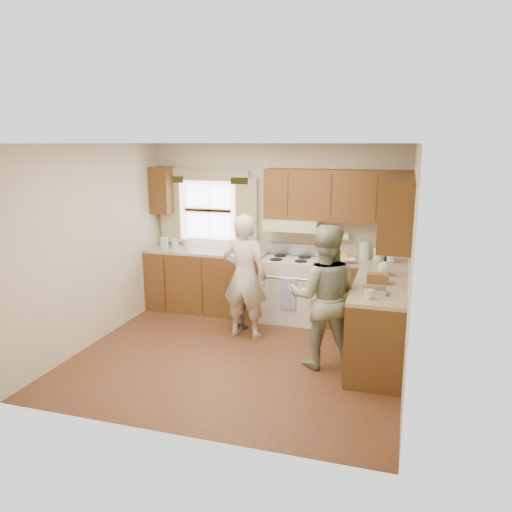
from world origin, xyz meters
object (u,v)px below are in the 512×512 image
(stove, at_px, (290,288))
(child, at_px, (240,302))
(woman_left, at_px, (245,277))
(woman_right, at_px, (323,297))

(stove, relative_size, child, 1.40)
(stove, xyz_separation_m, child, (-0.56, -0.59, -0.08))
(woman_left, distance_m, child, 0.51)
(woman_left, bearing_deg, stove, -115.25)
(woman_right, relative_size, child, 2.14)
(woman_left, height_order, child, woman_left)
(stove, distance_m, child, 0.81)
(stove, bearing_deg, child, -133.63)
(woman_right, bearing_deg, woman_left, -37.89)
(stove, relative_size, woman_right, 0.65)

